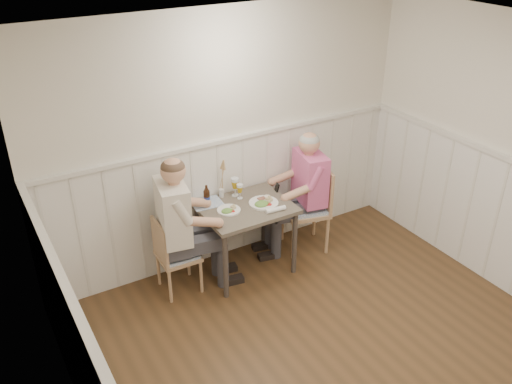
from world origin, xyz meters
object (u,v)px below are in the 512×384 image
chair_left (173,253)px  man_in_pink (305,200)px  grass_vase (221,180)px  dining_table (246,215)px  beer_bottle (207,197)px  diner_cream (180,236)px  chair_right (311,205)px

chair_left → man_in_pink: (1.54, 0.00, 0.15)m
chair_left → grass_vase: (0.66, 0.24, 0.51)m
dining_table → beer_bottle: 0.43m
diner_cream → chair_left: bearing=173.2°
grass_vase → dining_table: bearing=-68.2°
diner_cream → beer_bottle: size_ratio=6.25×
beer_bottle → grass_vase: (0.21, 0.10, 0.09)m
man_in_pink → grass_vase: (-0.88, 0.24, 0.37)m
beer_bottle → grass_vase: 0.25m
chair_right → dining_table: bearing=-177.8°
chair_right → diner_cream: 1.52m
dining_table → beer_bottle: bearing=149.9°
grass_vase → beer_bottle: bearing=-154.7°
chair_left → man_in_pink: bearing=0.1°
chair_right → man_in_pink: (-0.06, 0.02, 0.06)m
man_in_pink → diner_cream: bearing=-179.5°
man_in_pink → diner_cream: size_ratio=0.96×
chair_right → beer_bottle: bearing=172.1°
man_in_pink → beer_bottle: (-1.09, 0.14, 0.28)m
dining_table → chair_right: 0.83m
grass_vase → man_in_pink: bearing=-15.0°
beer_bottle → chair_right: bearing=-7.9°
man_in_pink → grass_vase: size_ratio=3.23×
chair_right → diner_cream: (-1.52, 0.01, 0.09)m
chair_right → beer_bottle: (-1.15, 0.16, 0.34)m
chair_right → chair_left: chair_right is taller
man_in_pink → grass_vase: 0.98m
dining_table → chair_left: (-0.77, 0.05, -0.22)m
diner_cream → grass_vase: size_ratio=3.38×
chair_right → man_in_pink: size_ratio=0.69×
grass_vase → chair_right: bearing=-15.4°
dining_table → man_in_pink: (0.76, 0.05, -0.07)m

